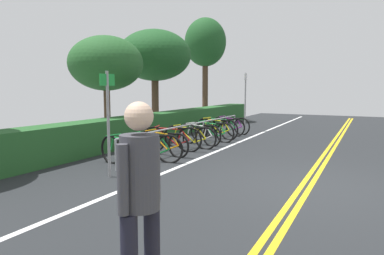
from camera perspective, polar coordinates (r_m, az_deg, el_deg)
ground_plane at (r=7.07m, az=18.10°, el=-9.27°), size 37.33×12.39×0.05m
centre_line_yellow_inner at (r=7.05m, az=18.76°, el=-9.10°), size 33.60×0.10×0.00m
centre_line_yellow_outer at (r=7.07m, az=17.46°, el=-9.01°), size 33.60×0.10×0.00m
bike_lane_stripe_white at (r=8.03m, az=-3.30°, el=-6.87°), size 33.60×0.12×0.00m
bike_rack at (r=11.18m, az=0.20°, el=-0.15°), size 7.72×0.05×0.74m
bicycle_0 at (r=8.45m, az=-10.80°, el=-3.87°), size 0.50×1.77×0.76m
bicycle_1 at (r=8.88m, az=-6.72°, el=-3.28°), size 0.46×1.73×0.76m
bicycle_2 at (r=9.66m, az=-4.78°, el=-2.60°), size 0.46×1.76×0.72m
bicycle_3 at (r=10.25m, az=-3.35°, el=-1.89°), size 0.64×1.76×0.78m
bicycle_4 at (r=10.82m, az=-0.38°, el=-1.55°), size 0.46×1.81×0.74m
bicycle_5 at (r=11.45m, az=1.26°, el=-1.11°), size 0.47×1.66×0.74m
bicycle_6 at (r=12.17m, az=3.24°, el=-0.68°), size 0.46×1.75×0.73m
bicycle_7 at (r=12.90m, az=4.03°, el=-0.17°), size 0.51×1.83×0.78m
bicycle_8 at (r=13.57m, az=4.82°, el=0.10°), size 0.55×1.80×0.75m
bicycle_9 at (r=14.24m, az=6.35°, el=0.34°), size 0.46×1.71×0.74m
pedestrian at (r=2.92m, az=-8.45°, el=-10.36°), size 0.49×0.32×1.75m
sign_post_near at (r=7.37m, az=-13.54°, el=2.19°), size 0.36×0.10×2.20m
sign_post_far at (r=15.17m, az=8.69°, el=5.01°), size 0.36×0.06×2.50m
hedge_backdrop at (r=13.48m, az=-4.65°, el=0.51°), size 16.67×0.87×0.92m
tree_mid at (r=12.35m, az=-13.86°, el=10.07°), size 2.51×2.51×3.61m
tree_far_right at (r=15.32m, az=-6.11°, el=11.55°), size 3.11×3.11×4.33m
tree_extra at (r=19.60m, az=2.19°, el=13.56°), size 2.26×2.26×5.65m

